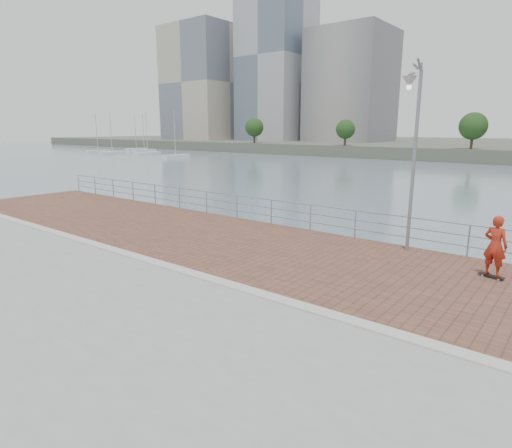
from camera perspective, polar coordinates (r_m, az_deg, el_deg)
The scene contains 10 objects.
water at distance 13.18m, azimuth -5.62°, elevation -15.69°, with size 400.00×400.00×0.00m, color slate.
seawall at distance 10.23m, azimuth -26.85°, elevation -19.72°, with size 40.00×24.00×2.00m, color gray.
brick_lane at distance 15.01m, azimuth 3.81°, elevation -3.75°, with size 40.00×6.80×0.02m, color brown.
curb at distance 12.35m, azimuth -5.82°, elevation -7.37°, with size 40.00×0.40×0.06m, color #B7B5AD.
guardrail at distance 17.67m, azimuth 10.13°, elevation 0.87°, with size 39.06×0.06×1.13m.
street_lamp at distance 15.12m, azimuth 20.12°, elevation 12.32°, with size 0.45×1.30×6.12m.
skateboard at distance 14.17m, azimuth 28.90°, elevation -6.06°, with size 0.71×0.33×0.08m.
skateboarder at distance 13.93m, azimuth 29.29°, elevation -2.54°, with size 0.64×0.42×1.75m, color #A82816.
shoreline_trees at distance 87.64m, azimuth 25.60°, elevation 11.47°, with size 109.31×4.84×6.46m.
marina at distance 112.01m, azimuth -15.87°, elevation 9.27°, with size 32.87×19.79×9.77m.
Camera 1 is at (8.14, -8.27, 4.26)m, focal length 30.00 mm.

